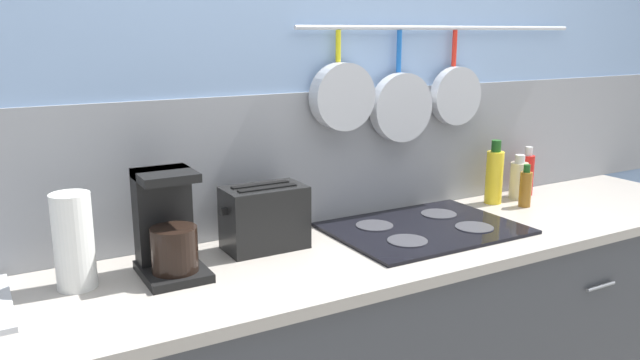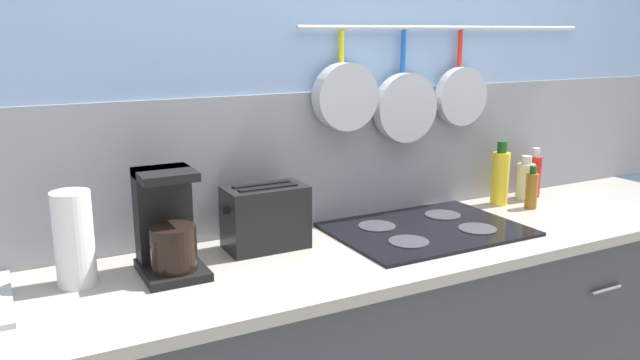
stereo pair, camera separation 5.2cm
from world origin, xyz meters
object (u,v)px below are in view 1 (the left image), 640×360
object	(u,v)px
toaster	(265,218)
bottle_olive_oil	(527,174)
bottle_sesame_oil	(494,176)
bottle_dish_soap	(525,188)
bottle_vinegar	(519,179)
coffee_maker	(168,230)
paper_towel_roll	(74,241)

from	to	relation	value
toaster	bottle_olive_oil	size ratio (longest dim) A/B	1.32
bottle_sesame_oil	bottle_dish_soap	distance (m)	0.13
bottle_vinegar	coffee_maker	bearing A→B (deg)	-176.51
coffee_maker	bottle_dish_soap	size ratio (longest dim) A/B	1.77
toaster	bottle_vinegar	world-z (taller)	toaster
bottle_dish_soap	bottle_vinegar	xyz separation A→B (m)	(0.07, 0.10, 0.01)
coffee_maker	bottle_dish_soap	bearing A→B (deg)	-0.48
bottle_sesame_oil	bottle_vinegar	xyz separation A→B (m)	(0.14, 0.00, -0.03)
coffee_maker	bottle_dish_soap	world-z (taller)	coffee_maker
paper_towel_roll	coffee_maker	distance (m)	0.25
bottle_vinegar	bottle_olive_oil	world-z (taller)	bottle_olive_oil
paper_towel_roll	bottle_vinegar	bearing A→B (deg)	2.48
coffee_maker	bottle_olive_oil	distance (m)	1.55
bottle_olive_oil	coffee_maker	bearing A→B (deg)	-175.79
bottle_dish_soap	bottle_olive_oil	bearing A→B (deg)	40.94
coffee_maker	bottle_vinegar	distance (m)	1.48
bottle_olive_oil	paper_towel_roll	bearing A→B (deg)	-176.86
toaster	bottle_sesame_oil	size ratio (longest dim) A/B	1.06
toaster	bottle_dish_soap	world-z (taller)	toaster
bottle_sesame_oil	coffee_maker	bearing A→B (deg)	-176.22
coffee_maker	bottle_sesame_oil	world-z (taller)	coffee_maker
bottle_sesame_oil	bottle_olive_oil	bearing A→B (deg)	6.92
bottle_vinegar	bottle_sesame_oil	bearing A→B (deg)	-179.20
bottle_vinegar	bottle_olive_oil	bearing A→B (deg)	17.90
toaster	bottle_sesame_oil	world-z (taller)	bottle_sesame_oil
bottle_sesame_oil	toaster	bearing A→B (deg)	-177.94
coffee_maker	bottle_olive_oil	xyz separation A→B (m)	(1.55, 0.11, -0.03)
paper_towel_roll	coffee_maker	size ratio (longest dim) A/B	0.88
toaster	bottle_dish_soap	size ratio (longest dim) A/B	1.61
paper_towel_roll	bottle_dish_soap	bearing A→B (deg)	-0.95
toaster	bottle_sesame_oil	distance (m)	1.02
paper_towel_roll	bottle_dish_soap	distance (m)	1.65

